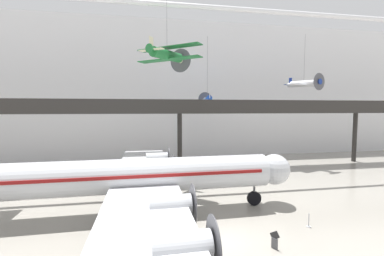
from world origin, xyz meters
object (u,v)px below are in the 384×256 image
airliner_silver_main (133,177)px  suspended_plane_white_twin (304,84)px  suspended_plane_blue_trainer (207,100)px  stanchion_barrier (309,223)px  suspended_plane_green_biplane (167,55)px  info_sign_pedestal (275,242)px

airliner_silver_main → suspended_plane_white_twin: bearing=29.9°
airliner_silver_main → suspended_plane_white_twin: suspended_plane_white_twin is taller
airliner_silver_main → suspended_plane_white_twin: 31.44m
airliner_silver_main → suspended_plane_blue_trainer: suspended_plane_blue_trainer is taller
stanchion_barrier → suspended_plane_green_biplane: bearing=130.4°
airliner_silver_main → info_sign_pedestal: airliner_silver_main is taller
airliner_silver_main → stanchion_barrier: (13.32, -4.79, -2.93)m
suspended_plane_white_twin → stanchion_barrier: 26.73m
suspended_plane_white_twin → stanchion_barrier: (-12.40, -20.02, -12.66)m
stanchion_barrier → airliner_silver_main: bearing=160.2°
suspended_plane_white_twin → suspended_plane_blue_trainer: bearing=-121.5°
suspended_plane_green_biplane → info_sign_pedestal: bearing=-119.6°
suspended_plane_white_twin → stanchion_barrier: size_ratio=8.21×
suspended_plane_white_twin → suspended_plane_green_biplane: size_ratio=1.21×
airliner_silver_main → suspended_plane_blue_trainer: size_ratio=3.01×
airliner_silver_main → suspended_plane_blue_trainer: 22.64m
airliner_silver_main → stanchion_barrier: airliner_silver_main is taller
airliner_silver_main → info_sign_pedestal: bearing=-38.5°
suspended_plane_white_twin → suspended_plane_green_biplane: (-22.23, -8.47, 2.00)m
suspended_plane_blue_trainer → suspended_plane_green_biplane: suspended_plane_green_biplane is taller
suspended_plane_green_biplane → info_sign_pedestal: 20.93m
airliner_silver_main → suspended_plane_green_biplane: (3.49, 6.76, 11.73)m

